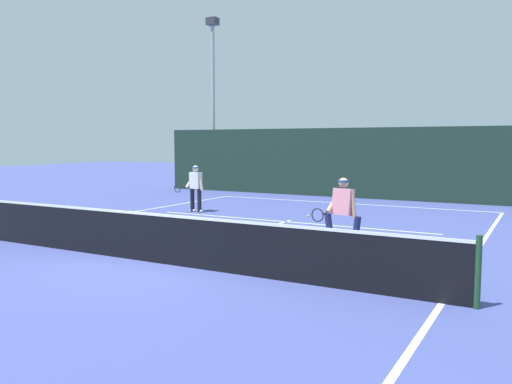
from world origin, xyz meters
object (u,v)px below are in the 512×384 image
Objects in this scene: player_far at (195,186)px; light_pole at (213,87)px; tennis_ball at (325,235)px; tennis_ball_extra at (308,216)px; player_near at (343,211)px.

player_far is 9.93m from light_pole.
tennis_ball is 1.00× the size of tennis_ball_extra.
tennis_ball is at bearing -44.78° from light_pole.
tennis_ball_extra is at bearing -161.06° from player_far.
tennis_ball_extra is (-1.73, 2.90, 0.00)m from tennis_ball.
player_near reaches higher than tennis_ball.
player_near is at bearing -58.70° from tennis_ball_extra.
player_far is 24.03× the size of tennis_ball.
player_near is 24.59× the size of tennis_ball_extra.
player_far reaches higher than tennis_ball_extra.
player_far is 4.01m from tennis_ball_extra.
light_pole is (-10.04, 9.96, 5.10)m from tennis_ball.
light_pole is at bearing 139.65° from tennis_ball_extra.
tennis_ball_extra is at bearing -50.65° from player_near.
player_near is 5.44m from tennis_ball_extra.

